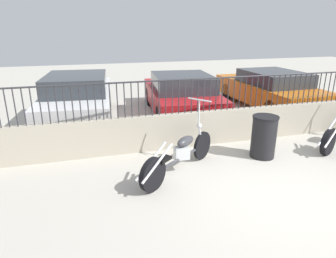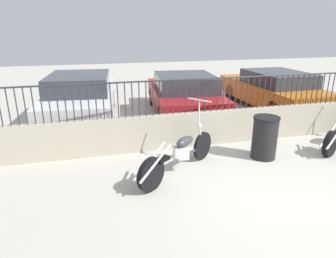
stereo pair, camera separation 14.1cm
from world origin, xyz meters
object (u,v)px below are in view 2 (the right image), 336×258
car_white (81,97)px  car_red (184,94)px  car_orange (273,90)px  trash_bin (265,137)px  motorcycle_dark_grey (176,156)px

car_white → car_red: bearing=-87.6°
car_orange → car_red: bearing=88.1°
car_white → trash_bin: bearing=-129.7°
car_white → motorcycle_dark_grey: bearing=-151.5°
motorcycle_dark_grey → car_red: (1.39, 3.94, 0.27)m
car_white → car_orange: size_ratio=1.04×
car_red → motorcycle_dark_grey: bearing=166.8°
trash_bin → car_white: 5.37m
car_red → car_orange: car_red is taller
car_white → car_orange: (6.28, -0.26, -0.04)m
motorcycle_dark_grey → car_orange: 5.98m
motorcycle_dark_grey → car_orange: size_ratio=0.42×
motorcycle_dark_grey → car_white: car_white is taller
motorcycle_dark_grey → trash_bin: 2.06m
trash_bin → car_white: bearing=134.5°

